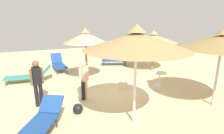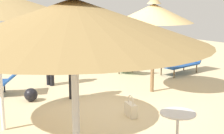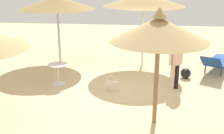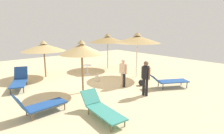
# 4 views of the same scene
# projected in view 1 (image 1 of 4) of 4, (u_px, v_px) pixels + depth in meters

# --- Properties ---
(ground) EXTENTS (24.00, 24.00, 0.10)m
(ground) POSITION_uv_depth(u_px,v_px,m) (107.00, 90.00, 7.89)
(ground) COLOR beige
(parasol_umbrella_far_right) EXTENTS (2.87, 2.87, 2.88)m
(parasol_umbrella_far_right) POSITION_uv_depth(u_px,v_px,m) (136.00, 41.00, 4.69)
(parasol_umbrella_far_right) COLOR white
(parasol_umbrella_far_right) RESTS_ON ground
(parasol_umbrella_front) EXTENTS (2.10, 2.10, 2.61)m
(parasol_umbrella_front) POSITION_uv_depth(u_px,v_px,m) (85.00, 38.00, 8.40)
(parasol_umbrella_front) COLOR olive
(parasol_umbrella_front) RESTS_ON ground
(parasol_umbrella_far_left) EXTENTS (2.81, 2.81, 2.73)m
(parasol_umbrella_far_left) POSITION_uv_depth(u_px,v_px,m) (222.00, 41.00, 5.79)
(parasol_umbrella_far_left) COLOR #B2B2B7
(parasol_umbrella_far_left) RESTS_ON ground
(parasol_umbrella_back) EXTENTS (2.73, 2.73, 2.37)m
(parasol_umbrella_back) POSITION_uv_depth(u_px,v_px,m) (154.00, 38.00, 10.29)
(parasol_umbrella_back) COLOR olive
(parasol_umbrella_back) RESTS_ON ground
(lounge_chair_edge) EXTENTS (2.13, 1.57, 0.75)m
(lounge_chair_edge) POSITION_uv_depth(u_px,v_px,m) (39.00, 123.00, 4.57)
(lounge_chair_edge) COLOR #1E478C
(lounge_chair_edge) RESTS_ON ground
(lounge_chair_near_right) EXTENTS (1.41, 2.24, 0.96)m
(lounge_chair_near_right) POSITION_uv_depth(u_px,v_px,m) (119.00, 59.00, 11.86)
(lounge_chair_near_right) COLOR #1E478C
(lounge_chair_near_right) RESTS_ON ground
(lounge_chair_near_left) EXTENTS (1.84, 0.79, 0.93)m
(lounge_chair_near_left) POSITION_uv_depth(u_px,v_px,m) (59.00, 64.00, 10.67)
(lounge_chair_near_left) COLOR #1E478C
(lounge_chair_near_left) RESTS_ON ground
(lounge_chair_center) EXTENTS (0.82, 2.18, 0.77)m
(lounge_chair_center) POSITION_uv_depth(u_px,v_px,m) (29.00, 75.00, 8.64)
(lounge_chair_center) COLOR teal
(lounge_chair_center) RESTS_ON ground
(person_standing_far_right) EXTENTS (0.30, 0.40, 1.53)m
(person_standing_far_right) POSITION_uv_depth(u_px,v_px,m) (84.00, 78.00, 6.62)
(person_standing_far_right) COLOR black
(person_standing_far_right) RESTS_ON ground
(person_standing_front) EXTENTS (0.27, 0.44, 1.65)m
(person_standing_front) POSITION_uv_depth(u_px,v_px,m) (37.00, 81.00, 6.09)
(person_standing_front) COLOR black
(person_standing_front) RESTS_ON ground
(handbag) EXTENTS (0.24, 0.41, 0.48)m
(handbag) POSITION_uv_depth(u_px,v_px,m) (123.00, 85.00, 7.83)
(handbag) COLOR beige
(handbag) RESTS_ON ground
(side_table_round) EXTENTS (0.61, 0.61, 0.65)m
(side_table_round) POSITION_uv_depth(u_px,v_px,m) (160.00, 77.00, 8.07)
(side_table_round) COLOR silver
(side_table_round) RESTS_ON ground
(beach_ball) EXTENTS (0.33, 0.33, 0.33)m
(beach_ball) POSITION_uv_depth(u_px,v_px,m) (78.00, 109.00, 5.77)
(beach_ball) COLOR black
(beach_ball) RESTS_ON ground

